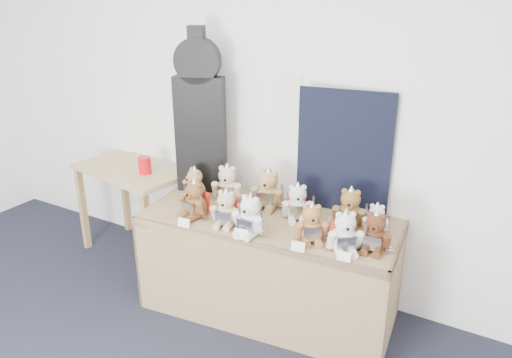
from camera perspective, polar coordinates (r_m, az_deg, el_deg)
The scene contains 22 objects.
room_shell at distance 3.51m, azimuth 3.67°, elevation 9.67°, with size 6.00×6.00×6.00m.
display_table at distance 3.36m, azimuth 1.07°, elevation -7.39°, with size 1.79×0.90×0.72m.
side_table at distance 4.22m, azimuth -13.97°, elevation -0.38°, with size 1.01×0.67×0.78m.
guitar_case at distance 3.64m, azimuth -6.44°, elevation 7.38°, with size 0.38×0.23×1.20m.
navy_board at distance 3.36m, azimuth 9.98°, elevation 3.00°, with size 0.63×0.02×0.84m, color black.
red_cup at distance 4.01m, azimuth -12.59°, elevation 1.53°, with size 0.10×0.10×0.13m, color red.
teddy_front_far_left at distance 3.36m, azimuth -7.05°, elevation -2.46°, with size 0.24×0.21×0.29m.
teddy_front_left at distance 3.22m, azimuth -3.42°, elevation -3.49°, with size 0.23×0.20×0.27m.
teddy_front_centre at distance 3.10m, azimuth -0.69°, elevation -4.34°, with size 0.24×0.19×0.29m.
teddy_front_right at distance 3.04m, azimuth 6.36°, elevation -5.19°, with size 0.23×0.22×0.27m.
teddy_front_far_right at distance 2.95m, azimuth 10.12°, elevation -6.15°, with size 0.24×0.23×0.29m.
teddy_front_end at distance 3.00m, azimuth 13.41°, elevation -6.07°, with size 0.23×0.19×0.28m.
teddy_back_left at distance 3.58m, azimuth -3.29°, elevation -0.67°, with size 0.25×0.23×0.30m.
teddy_back_centre_left at distance 3.46m, azimuth 1.38°, elevation -1.32°, with size 0.26×0.23×0.32m.
teddy_back_centre_right at distance 3.31m, azimuth 4.75°, elevation -2.80°, with size 0.23×0.22×0.28m.
teddy_back_right at distance 3.25m, azimuth 10.66°, elevation -3.48°, with size 0.25×0.22×0.30m.
teddy_back_end at distance 3.21m, azimuth 13.55°, elevation -4.60°, with size 0.19×0.16×0.22m.
teddy_back_far_left at distance 3.63m, azimuth -7.06°, elevation -0.68°, with size 0.21×0.21×0.27m.
entry_card_a at distance 3.25m, azimuth -8.25°, elevation -4.98°, with size 0.08×0.00×0.06m, color white.
entry_card_b at distance 3.07m, azimuth -1.71°, elevation -6.33°, with size 0.09×0.00×0.07m, color white.
entry_card_c at distance 2.95m, azimuth 4.81°, elevation -7.71°, with size 0.08×0.00×0.06m, color white.
entry_card_d at distance 2.89m, azimuth 10.02°, elevation -8.71°, with size 0.08×0.00×0.06m, color white.
Camera 1 is at (1.57, -0.59, 2.19)m, focal length 35.00 mm.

